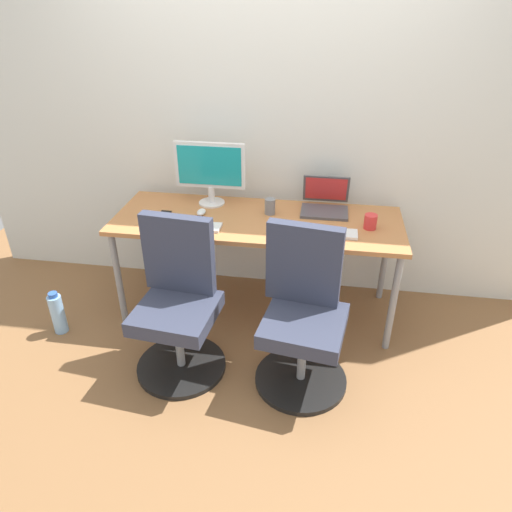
% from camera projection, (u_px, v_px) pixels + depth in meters
% --- Properties ---
extents(ground_plane, '(5.28, 5.28, 0.00)m').
position_uv_depth(ground_plane, '(257.00, 308.00, 3.40)').
color(ground_plane, brown).
extents(back_wall, '(4.40, 0.04, 2.60)m').
position_uv_depth(back_wall, '(267.00, 114.00, 3.11)').
color(back_wall, silver).
rests_on(back_wall, ground).
extents(desk, '(1.88, 0.68, 0.72)m').
position_uv_depth(desk, '(257.00, 227.00, 3.07)').
color(desk, '#B77542').
rests_on(desk, ground).
extents(office_chair_left, '(0.54, 0.54, 0.94)m').
position_uv_depth(office_chair_left, '(178.00, 305.00, 2.71)').
color(office_chair_left, black).
rests_on(office_chair_left, ground).
extents(office_chair_right, '(0.54, 0.54, 0.94)m').
position_uv_depth(office_chair_right, '(303.00, 317.00, 2.61)').
color(office_chair_right, black).
rests_on(office_chair_right, ground).
extents(water_bottle_on_floor, '(0.09, 0.09, 0.31)m').
position_uv_depth(water_bottle_on_floor, '(58.00, 313.00, 3.10)').
color(water_bottle_on_floor, '#8CBFF2').
rests_on(water_bottle_on_floor, ground).
extents(desktop_monitor, '(0.48, 0.18, 0.43)m').
position_uv_depth(desktop_monitor, '(210.00, 169.00, 3.13)').
color(desktop_monitor, silver).
rests_on(desktop_monitor, desk).
extents(open_laptop, '(0.31, 0.29, 0.22)m').
position_uv_depth(open_laptop, '(325.00, 202.00, 3.13)').
color(open_laptop, '#4C4C51').
rests_on(open_laptop, desk).
extents(keyboard_by_monitor, '(0.34, 0.12, 0.02)m').
position_uv_depth(keyboard_by_monitor, '(194.00, 226.00, 2.92)').
color(keyboard_by_monitor, silver).
rests_on(keyboard_by_monitor, desk).
extents(keyboard_by_laptop, '(0.34, 0.12, 0.02)m').
position_uv_depth(keyboard_by_laptop, '(329.00, 233.00, 2.84)').
color(keyboard_by_laptop, silver).
rests_on(keyboard_by_laptop, desk).
extents(mouse_by_monitor, '(0.06, 0.10, 0.03)m').
position_uv_depth(mouse_by_monitor, '(201.00, 212.00, 3.09)').
color(mouse_by_monitor, silver).
rests_on(mouse_by_monitor, desk).
extents(mouse_by_laptop, '(0.06, 0.10, 0.03)m').
position_uv_depth(mouse_by_laptop, '(145.00, 213.00, 3.07)').
color(mouse_by_laptop, '#2D2D2D').
rests_on(mouse_by_laptop, desk).
extents(coffee_mug, '(0.08, 0.08, 0.09)m').
position_uv_depth(coffee_mug, '(370.00, 222.00, 2.89)').
color(coffee_mug, red).
rests_on(coffee_mug, desk).
extents(pen_cup, '(0.07, 0.07, 0.10)m').
position_uv_depth(pen_cup, '(270.00, 206.00, 3.08)').
color(pen_cup, slate).
rests_on(pen_cup, desk).
extents(phone_near_laptop, '(0.07, 0.14, 0.01)m').
position_uv_depth(phone_near_laptop, '(163.00, 216.00, 3.07)').
color(phone_near_laptop, black).
rests_on(phone_near_laptop, desk).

